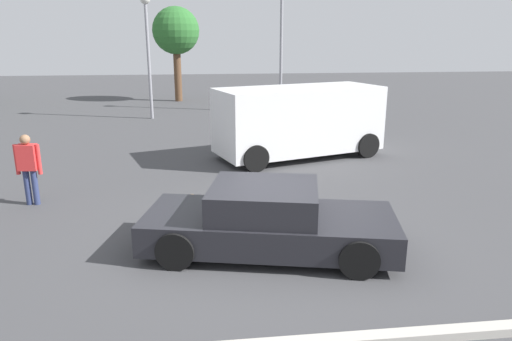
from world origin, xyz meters
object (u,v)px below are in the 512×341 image
Objects in this scene: dog at (183,200)px; light_post_near at (147,33)px; van_white at (299,120)px; pedestrian at (28,164)px; sedan_foreground at (268,221)px; light_post_mid at (282,7)px.

light_post_near is at bearing 126.31° from dog.
dog is 12.87m from light_post_near.
pedestrian is at bearing -170.41° from van_white.
sedan_foreground reaches higher than dog.
sedan_foreground is at bearing -124.30° from van_white.
van_white is (1.90, 6.54, 0.61)m from sedan_foreground.
van_white is 7.68m from pedestrian.
dog is 0.39× the size of pedestrian.
light_post_near reaches higher than pedestrian.
sedan_foreground is 0.62× the size of light_post_mid.
light_post_mid is (6.14, 1.20, 1.18)m from light_post_near.
light_post_mid is at bearing 11.08° from light_post_near.
sedan_foreground is 15.01m from light_post_near.
pedestrian is 15.25m from light_post_mid.
van_white reaches higher than sedan_foreground.
pedestrian reaches higher than dog.
light_post_near is (-3.30, 14.29, 3.19)m from sedan_foreground.
dog is at bearing -145.28° from van_white.
van_white is 3.38× the size of pedestrian.
sedan_foreground is at bearing -100.41° from light_post_mid.
van_white is at bearing 86.59° from sedan_foreground.
dog is at bearing -100.24° from pedestrian.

